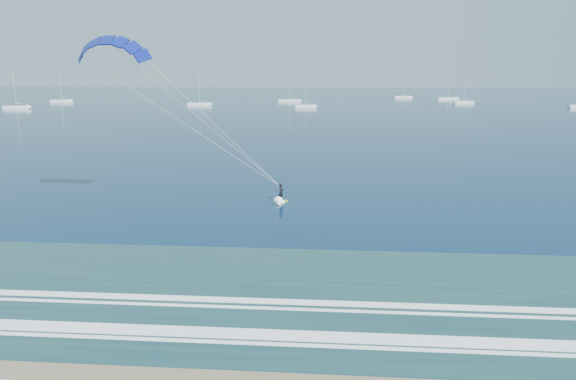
{
  "coord_description": "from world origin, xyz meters",
  "views": [
    {
      "loc": [
        -0.44,
        -18.83,
        13.48
      ],
      "look_at": [
        -3.94,
        27.07,
        2.87
      ],
      "focal_mm": 32.0,
      "sensor_mm": 36.0,
      "label": 1
    }
  ],
  "objects_px": {
    "kitesurfer_rig": "(199,118)",
    "sailboat_3": "(306,106)",
    "sailboat_1": "(200,104)",
    "sailboat_0": "(17,107)",
    "sailboat_8": "(61,101)",
    "sailboat_2": "(290,101)",
    "sailboat_4": "(403,97)",
    "sailboat_7": "(448,98)",
    "sailboat_5": "(464,102)"
  },
  "relations": [
    {
      "from": "kitesurfer_rig",
      "to": "sailboat_5",
      "type": "relative_size",
      "value": 1.91
    },
    {
      "from": "sailboat_5",
      "to": "sailboat_8",
      "type": "xyz_separation_m",
      "value": [
        -180.4,
        -3.8,
        0.01
      ]
    },
    {
      "from": "kitesurfer_rig",
      "to": "sailboat_3",
      "type": "bearing_deg",
      "value": 88.38
    },
    {
      "from": "sailboat_7",
      "to": "sailboat_5",
      "type": "bearing_deg",
      "value": -91.0
    },
    {
      "from": "sailboat_4",
      "to": "sailboat_5",
      "type": "bearing_deg",
      "value": -66.77
    },
    {
      "from": "sailboat_7",
      "to": "sailboat_1",
      "type": "bearing_deg",
      "value": -154.18
    },
    {
      "from": "sailboat_3",
      "to": "sailboat_5",
      "type": "height_order",
      "value": "sailboat_3"
    },
    {
      "from": "sailboat_2",
      "to": "sailboat_3",
      "type": "bearing_deg",
      "value": -77.08
    },
    {
      "from": "sailboat_7",
      "to": "sailboat_8",
      "type": "distance_m",
      "value": 184.55
    },
    {
      "from": "sailboat_0",
      "to": "sailboat_8",
      "type": "relative_size",
      "value": 1.01
    },
    {
      "from": "sailboat_2",
      "to": "kitesurfer_rig",
      "type": "bearing_deg",
      "value": -88.53
    },
    {
      "from": "sailboat_4",
      "to": "sailboat_5",
      "type": "distance_m",
      "value": 49.73
    },
    {
      "from": "sailboat_5",
      "to": "sailboat_2",
      "type": "bearing_deg",
      "value": 174.94
    },
    {
      "from": "sailboat_0",
      "to": "sailboat_3",
      "type": "distance_m",
      "value": 108.44
    },
    {
      "from": "sailboat_5",
      "to": "sailboat_7",
      "type": "distance_m",
      "value": 32.4
    },
    {
      "from": "sailboat_7",
      "to": "kitesurfer_rig",
      "type": "bearing_deg",
      "value": -108.7
    },
    {
      "from": "kitesurfer_rig",
      "to": "sailboat_4",
      "type": "distance_m",
      "value": 233.73
    },
    {
      "from": "sailboat_0",
      "to": "sailboat_5",
      "type": "bearing_deg",
      "value": 14.88
    },
    {
      "from": "sailboat_1",
      "to": "sailboat_5",
      "type": "height_order",
      "value": "sailboat_1"
    },
    {
      "from": "kitesurfer_rig",
      "to": "sailboat_0",
      "type": "distance_m",
      "value": 170.48
    },
    {
      "from": "sailboat_2",
      "to": "sailboat_7",
      "type": "height_order",
      "value": "sailboat_2"
    },
    {
      "from": "sailboat_5",
      "to": "sailboat_8",
      "type": "bearing_deg",
      "value": -178.79
    },
    {
      "from": "sailboat_8",
      "to": "sailboat_1",
      "type": "bearing_deg",
      "value": -14.89
    },
    {
      "from": "sailboat_4",
      "to": "sailboat_3",
      "type": "bearing_deg",
      "value": -121.54
    },
    {
      "from": "sailboat_0",
      "to": "sailboat_4",
      "type": "distance_m",
      "value": 181.0
    },
    {
      "from": "sailboat_1",
      "to": "sailboat_8",
      "type": "height_order",
      "value": "sailboat_1"
    },
    {
      "from": "sailboat_8",
      "to": "sailboat_2",
      "type": "bearing_deg",
      "value": 5.84
    },
    {
      "from": "sailboat_1",
      "to": "sailboat_3",
      "type": "height_order",
      "value": "sailboat_1"
    },
    {
      "from": "sailboat_0",
      "to": "sailboat_4",
      "type": "height_order",
      "value": "sailboat_0"
    },
    {
      "from": "sailboat_1",
      "to": "sailboat_7",
      "type": "relative_size",
      "value": 1.04
    },
    {
      "from": "kitesurfer_rig",
      "to": "sailboat_2",
      "type": "height_order",
      "value": "kitesurfer_rig"
    },
    {
      "from": "sailboat_2",
      "to": "sailboat_0",
      "type": "bearing_deg",
      "value": -151.54
    },
    {
      "from": "sailboat_3",
      "to": "sailboat_4",
      "type": "relative_size",
      "value": 0.91
    },
    {
      "from": "sailboat_5",
      "to": "sailboat_8",
      "type": "distance_m",
      "value": 180.44
    },
    {
      "from": "sailboat_0",
      "to": "sailboat_2",
      "type": "xyz_separation_m",
      "value": [
        98.47,
        53.39,
        0.0
      ]
    },
    {
      "from": "sailboat_4",
      "to": "sailboat_0",
      "type": "bearing_deg",
      "value": -149.35
    },
    {
      "from": "sailboat_4",
      "to": "sailboat_8",
      "type": "height_order",
      "value": "sailboat_8"
    },
    {
      "from": "sailboat_2",
      "to": "sailboat_3",
      "type": "xyz_separation_m",
      "value": [
        9.08,
        -39.58,
        -0.01
      ]
    },
    {
      "from": "sailboat_0",
      "to": "sailboat_5",
      "type": "distance_m",
      "value": 181.41
    },
    {
      "from": "kitesurfer_rig",
      "to": "sailboat_5",
      "type": "height_order",
      "value": "kitesurfer_rig"
    },
    {
      "from": "sailboat_3",
      "to": "sailboat_4",
      "type": "height_order",
      "value": "sailboat_4"
    },
    {
      "from": "kitesurfer_rig",
      "to": "sailboat_8",
      "type": "height_order",
      "value": "kitesurfer_rig"
    },
    {
      "from": "sailboat_1",
      "to": "sailboat_2",
      "type": "distance_m",
      "value": 45.37
    },
    {
      "from": "sailboat_7",
      "to": "sailboat_8",
      "type": "height_order",
      "value": "sailboat_8"
    },
    {
      "from": "sailboat_2",
      "to": "sailboat_3",
      "type": "distance_m",
      "value": 40.6
    },
    {
      "from": "kitesurfer_rig",
      "to": "sailboat_0",
      "type": "relative_size",
      "value": 1.58
    },
    {
      "from": "kitesurfer_rig",
      "to": "sailboat_4",
      "type": "xyz_separation_m",
      "value": [
        52.39,
        227.63,
        -8.39
      ]
    },
    {
      "from": "sailboat_2",
      "to": "sailboat_8",
      "type": "height_order",
      "value": "sailboat_2"
    },
    {
      "from": "sailboat_2",
      "to": "sailboat_5",
      "type": "bearing_deg",
      "value": -5.06
    },
    {
      "from": "sailboat_0",
      "to": "sailboat_1",
      "type": "distance_m",
      "value": 68.02
    }
  ]
}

